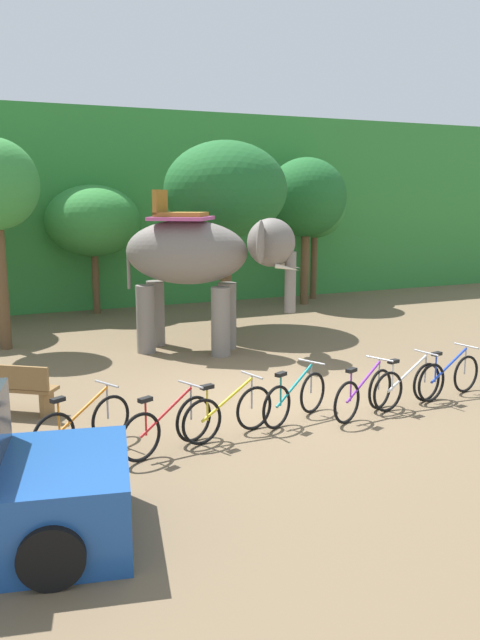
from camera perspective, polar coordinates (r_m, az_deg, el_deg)
ground_plane at (r=11.72m, az=3.43°, el=-7.00°), size 80.00×80.00×0.00m
foliage_hedge at (r=24.04m, az=-11.39°, el=9.82°), size 36.00×6.00×6.39m
tree_right at (r=20.21m, az=-13.09°, el=8.67°), size 2.90×2.90×3.98m
tree_center_right at (r=17.56m, az=-1.32°, el=11.58°), size 3.35×3.35×5.11m
tree_center_left at (r=21.54m, az=5.96°, el=10.86°), size 2.68×2.68×4.90m
tree_left at (r=22.75m, az=6.76°, el=10.01°), size 2.14×2.14×4.34m
elephant at (r=14.83m, az=-3.61°, el=5.53°), size 4.00×3.32×3.78m
bike_orange at (r=9.52m, az=-13.94°, el=-9.20°), size 1.54×0.86×0.92m
bike_red at (r=9.29m, az=-6.50°, el=-9.44°), size 1.59×0.79×0.92m
bike_yellow at (r=9.76m, az=-1.03°, el=-8.36°), size 1.67×0.61×0.92m
bike_teal at (r=10.48m, az=4.98°, el=-7.00°), size 1.56×0.83×0.92m
bike_purple at (r=10.85m, az=11.08°, el=-6.54°), size 1.60×0.78×0.92m
bike_white at (r=11.51m, az=14.85°, el=-5.69°), size 1.69×0.54×0.92m
bike_blue at (r=12.25m, az=18.29°, el=-4.87°), size 1.69×0.54×0.92m
wooden_bench at (r=11.38m, az=-19.89°, el=-5.69°), size 1.46×1.20×0.89m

